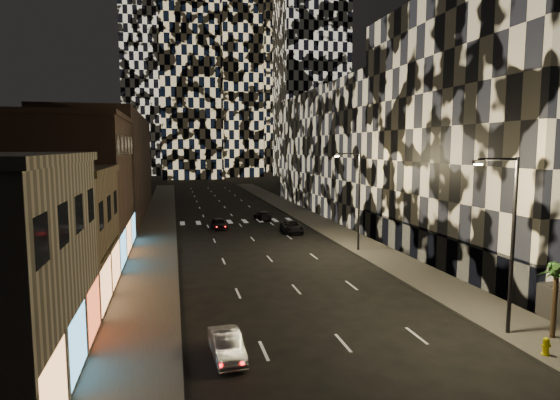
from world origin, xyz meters
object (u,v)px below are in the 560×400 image
streetlight_far (357,194)px  car_dark_midlane (219,224)px  car_silver_parked (227,345)px  palm_tree (556,276)px  fire_hydrant (546,347)px  car_dark_rightlane (292,227)px  streetlight_near (509,233)px  car_dark_oncoming (263,215)px

streetlight_far → car_dark_midlane: streetlight_far is taller
car_silver_parked → car_dark_midlane: car_dark_midlane is taller
car_silver_parked → palm_tree: 16.45m
streetlight_far → palm_tree: (1.99, -21.05, -2.05)m
streetlight_far → car_silver_parked: size_ratio=2.44×
car_silver_parked → fire_hydrant: 14.67m
streetlight_far → car_dark_rightlane: bearing=107.6°
streetlight_near → car_dark_rightlane: size_ratio=1.92×
car_dark_rightlane → car_dark_midlane: bearing=156.6°
car_silver_parked → car_dark_rightlane: (10.77, 30.05, 0.05)m
fire_hydrant → palm_tree: palm_tree is taller
car_silver_parked → car_dark_oncoming: bearing=73.5°
car_dark_oncoming → car_silver_parked: bearing=71.6°
streetlight_near → fire_hydrant: streetlight_near is taller
fire_hydrant → palm_tree: bearing=40.7°
streetlight_far → car_dark_midlane: size_ratio=2.33×
car_silver_parked → car_dark_oncoming: car_silver_parked is taller
fire_hydrant → car_dark_oncoming: bearing=96.6°
streetlight_far → fire_hydrant: size_ratio=10.97×
fire_hydrant → car_silver_parked: bearing=167.2°
streetlight_far → palm_tree: bearing=-84.6°
streetlight_near → car_dark_oncoming: streetlight_near is taller
car_dark_oncoming → car_dark_rightlane: size_ratio=0.86×
car_dark_rightlane → palm_tree: palm_tree is taller
streetlight_far → car_dark_rightlane: (-3.38, 10.68, -4.70)m
car_dark_oncoming → car_dark_midlane: bearing=37.3°
streetlight_far → palm_tree: streetlight_far is taller
streetlight_far → fire_hydrant: (0.15, -22.63, -4.81)m
car_silver_parked → car_dark_rightlane: size_ratio=0.79×
fire_hydrant → streetlight_near: bearing=93.2°
car_silver_parked → car_dark_oncoming: 41.07m
streetlight_near → streetlight_far: (0.00, 20.00, 0.00)m
car_dark_rightlane → fire_hydrant: size_ratio=5.73×
streetlight_far → car_dark_oncoming: size_ratio=2.24×
car_dark_oncoming → fire_hydrant: size_ratio=4.90×
car_dark_oncoming → palm_tree: (6.84, -41.68, 2.72)m
car_silver_parked → car_dark_oncoming: (9.30, 40.00, -0.02)m
streetlight_near → car_dark_midlane: (-11.18, 34.82, -4.69)m
streetlight_far → car_dark_midlane: bearing=127.0°
palm_tree → streetlight_far: bearing=95.4°
car_silver_parked → palm_tree: size_ratio=0.97×
streetlight_near → car_silver_parked: 14.94m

